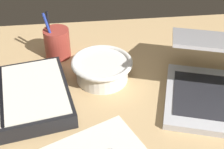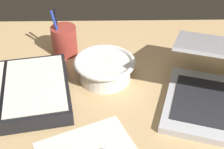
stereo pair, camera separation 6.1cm
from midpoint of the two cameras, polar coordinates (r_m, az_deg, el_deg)
desk_top at (r=77.74cm, az=0.41°, el=-7.98°), size 140.00×100.00×2.00cm
bowl at (r=86.15cm, az=0.70°, el=1.13°), size 16.91×16.91×6.24cm
pen_cup at (r=97.17cm, az=-6.96°, el=6.19°), size 7.72×7.72×14.87cm
planner at (r=83.35cm, az=-17.03°, el=-3.40°), size 36.69×30.99×4.44cm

